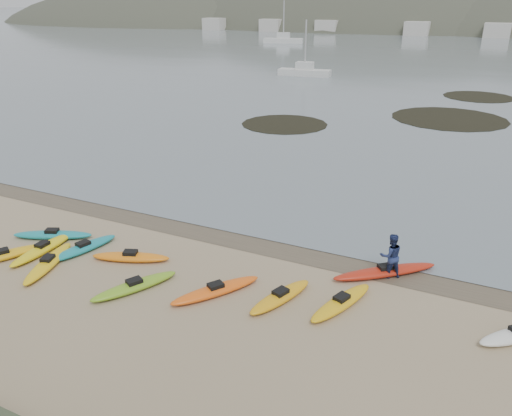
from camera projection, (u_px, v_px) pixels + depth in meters
The scene contains 8 objects.
ground at pixel (256, 238), 22.93m from camera, with size 600.00×600.00×0.00m, color tan.
wet_sand at pixel (253, 241), 22.68m from camera, with size 60.00×60.00×0.00m, color brown.
water at pixel (494, 19), 272.22m from camera, with size 1200.00×1200.00×0.00m, color slate.
kayaks at pixel (173, 271), 19.84m from camera, with size 22.33×9.19×0.34m.
person_east at pixel (391, 256), 19.42m from camera, with size 0.89×0.69×1.83m, color navy.
kelp_mats at pixel (419, 113), 47.84m from camera, with size 22.06×29.22×0.04m.
moored_boats at pixel (463, 54), 93.48m from camera, with size 97.25×86.29×1.35m.
far_town at pixel (498, 31), 140.25m from camera, with size 199.00×5.00×4.00m.
Camera 1 is at (8.94, -18.57, 10.15)m, focal length 35.00 mm.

